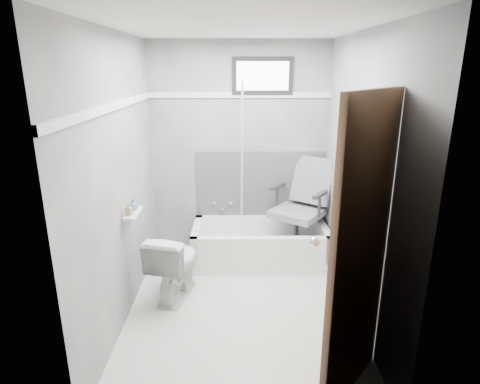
{
  "coord_description": "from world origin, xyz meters",
  "views": [
    {
      "loc": [
        -0.03,
        -3.21,
        2.11
      ],
      "look_at": [
        0.0,
        0.35,
        1.0
      ],
      "focal_mm": 30.0,
      "sensor_mm": 36.0,
      "label": 1
    }
  ],
  "objects_px": {
    "soap_bottle_a": "(129,209)",
    "bathtub": "(260,243)",
    "office_chair": "(297,206)",
    "door": "(422,281)",
    "toilet": "(175,264)",
    "soap_bottle_b": "(133,205)"
  },
  "relations": [
    {
      "from": "soap_bottle_a",
      "to": "bathtub",
      "type": "bearing_deg",
      "value": 39.15
    },
    {
      "from": "office_chair",
      "to": "soap_bottle_a",
      "type": "bearing_deg",
      "value": -111.34
    },
    {
      "from": "bathtub",
      "to": "door",
      "type": "xyz_separation_m",
      "value": [
        0.75,
        -2.21,
        0.79
      ]
    },
    {
      "from": "bathtub",
      "to": "toilet",
      "type": "xyz_separation_m",
      "value": [
        -0.85,
        -0.72,
        0.12
      ]
    },
    {
      "from": "bathtub",
      "to": "soap_bottle_a",
      "type": "bearing_deg",
      "value": -140.85
    },
    {
      "from": "soap_bottle_b",
      "to": "soap_bottle_a",
      "type": "bearing_deg",
      "value": -90.12
    },
    {
      "from": "toilet",
      "to": "door",
      "type": "bearing_deg",
      "value": 150.61
    },
    {
      "from": "office_chair",
      "to": "toilet",
      "type": "distance_m",
      "value": 1.51
    },
    {
      "from": "toilet",
      "to": "soap_bottle_a",
      "type": "xyz_separation_m",
      "value": [
        -0.32,
        -0.24,
        0.64
      ]
    },
    {
      "from": "soap_bottle_a",
      "to": "soap_bottle_b",
      "type": "relative_size",
      "value": 1.1
    },
    {
      "from": "toilet",
      "to": "door",
      "type": "relative_size",
      "value": 0.33
    },
    {
      "from": "bathtub",
      "to": "door",
      "type": "distance_m",
      "value": 2.46
    },
    {
      "from": "bathtub",
      "to": "soap_bottle_b",
      "type": "xyz_separation_m",
      "value": [
        -1.17,
        -0.81,
        0.75
      ]
    },
    {
      "from": "bathtub",
      "to": "soap_bottle_b",
      "type": "distance_m",
      "value": 1.61
    },
    {
      "from": "toilet",
      "to": "soap_bottle_b",
      "type": "bearing_deg",
      "value": 30.53
    },
    {
      "from": "soap_bottle_a",
      "to": "office_chair",
      "type": "bearing_deg",
      "value": 32.38
    },
    {
      "from": "bathtub",
      "to": "soap_bottle_b",
      "type": "relative_size",
      "value": 14.26
    },
    {
      "from": "bathtub",
      "to": "door",
      "type": "height_order",
      "value": "door"
    },
    {
      "from": "bathtub",
      "to": "soap_bottle_b",
      "type": "height_order",
      "value": "soap_bottle_b"
    },
    {
      "from": "toilet",
      "to": "door",
      "type": "height_order",
      "value": "door"
    },
    {
      "from": "door",
      "to": "soap_bottle_a",
      "type": "bearing_deg",
      "value": 146.78
    },
    {
      "from": "office_chair",
      "to": "soap_bottle_b",
      "type": "xyz_separation_m",
      "value": [
        -1.58,
        -0.86,
        0.32
      ]
    }
  ]
}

